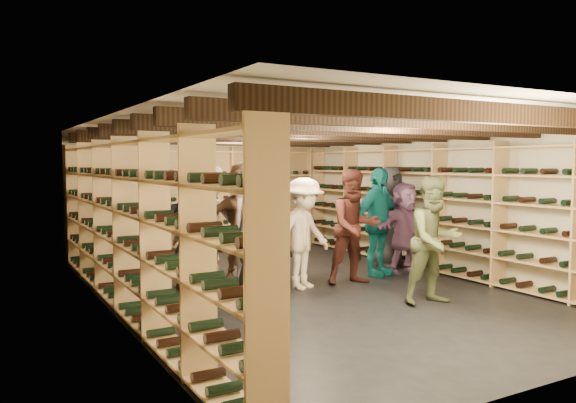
# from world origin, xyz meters

# --- Properties ---
(ground) EXTENTS (8.00, 8.00, 0.00)m
(ground) POSITION_xyz_m (0.00, 0.00, 0.00)
(ground) COLOR black
(ground) RESTS_ON ground
(walls) EXTENTS (5.52, 8.02, 2.40)m
(walls) POSITION_xyz_m (0.00, 0.00, 1.20)
(walls) COLOR #C5B799
(walls) RESTS_ON ground
(ceiling) EXTENTS (5.50, 8.00, 0.01)m
(ceiling) POSITION_xyz_m (0.00, 0.00, 2.40)
(ceiling) COLOR beige
(ceiling) RESTS_ON walls
(ceiling_joists) EXTENTS (5.40, 7.12, 0.18)m
(ceiling_joists) POSITION_xyz_m (0.00, 0.00, 2.26)
(ceiling_joists) COLOR black
(ceiling_joists) RESTS_ON ground
(wine_rack_left) EXTENTS (0.32, 7.50, 2.15)m
(wine_rack_left) POSITION_xyz_m (-2.57, 0.00, 1.08)
(wine_rack_left) COLOR tan
(wine_rack_left) RESTS_ON ground
(wine_rack_right) EXTENTS (0.32, 7.50, 2.15)m
(wine_rack_right) POSITION_xyz_m (2.57, 0.00, 1.08)
(wine_rack_right) COLOR tan
(wine_rack_right) RESTS_ON ground
(wine_rack_back) EXTENTS (4.70, 0.30, 2.15)m
(wine_rack_back) POSITION_xyz_m (0.00, 3.83, 1.07)
(wine_rack_back) COLOR tan
(wine_rack_back) RESTS_ON ground
(crate_stack_left) EXTENTS (0.59, 0.50, 0.68)m
(crate_stack_left) POSITION_xyz_m (-0.73, 2.18, 0.34)
(crate_stack_left) COLOR tan
(crate_stack_left) RESTS_ON ground
(crate_stack_right) EXTENTS (0.57, 0.45, 0.68)m
(crate_stack_right) POSITION_xyz_m (0.84, 2.61, 0.34)
(crate_stack_right) COLOR tan
(crate_stack_right) RESTS_ON ground
(crate_loose) EXTENTS (0.55, 0.41, 0.17)m
(crate_loose) POSITION_xyz_m (0.12, 1.30, 0.09)
(crate_loose) COLOR tan
(crate_loose) RESTS_ON ground
(person_0) EXTENTS (0.99, 0.77, 1.81)m
(person_0) POSITION_xyz_m (-0.89, -0.35, 0.90)
(person_0) COLOR black
(person_0) RESTS_ON ground
(person_2) EXTENTS (0.87, 0.71, 1.66)m
(person_2) POSITION_xyz_m (1.00, -1.56, 0.83)
(person_2) COLOR #535A34
(person_2) RESTS_ON ground
(person_3) EXTENTS (1.19, 0.93, 1.61)m
(person_3) POSITION_xyz_m (-0.02, 0.04, 0.81)
(person_3) COLOR beige
(person_3) RESTS_ON ground
(person_4) EXTENTS (1.10, 0.66, 1.75)m
(person_4) POSITION_xyz_m (1.49, 0.24, 0.88)
(person_4) COLOR #0F696B
(person_4) RESTS_ON ground
(person_5) EXTENTS (1.81, 0.96, 1.86)m
(person_5) POSITION_xyz_m (-0.46, 1.15, 0.93)
(person_5) COLOR brown
(person_5) RESTS_ON ground
(person_6) EXTENTS (0.94, 0.73, 1.72)m
(person_6) POSITION_xyz_m (-1.40, 0.94, 0.86)
(person_6) COLOR #1F2444
(person_6) RESTS_ON ground
(person_7) EXTENTS (0.66, 0.47, 1.73)m
(person_7) POSITION_xyz_m (-0.60, 0.62, 0.87)
(person_7) COLOR gray
(person_7) RESTS_ON ground
(person_8) EXTENTS (0.93, 0.77, 1.73)m
(person_8) POSITION_xyz_m (0.80, -0.08, 0.87)
(person_8) COLOR #411B15
(person_8) RESTS_ON ground
(person_9) EXTENTS (1.25, 0.85, 1.79)m
(person_9) POSITION_xyz_m (-0.99, 1.30, 0.90)
(person_9) COLOR #A49E96
(person_9) RESTS_ON ground
(person_10) EXTENTS (0.93, 0.46, 1.54)m
(person_10) POSITION_xyz_m (0.09, 1.30, 0.77)
(person_10) COLOR #2A4D3C
(person_10) RESTS_ON ground
(person_11) EXTENTS (1.44, 0.56, 1.51)m
(person_11) POSITION_xyz_m (2.04, 0.22, 0.76)
(person_11) COLOR #845685
(person_11) RESTS_ON ground
(person_12) EXTENTS (1.01, 0.85, 1.76)m
(person_12) POSITION_xyz_m (2.18, 0.80, 0.88)
(person_12) COLOR #2F2E33
(person_12) RESTS_ON ground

